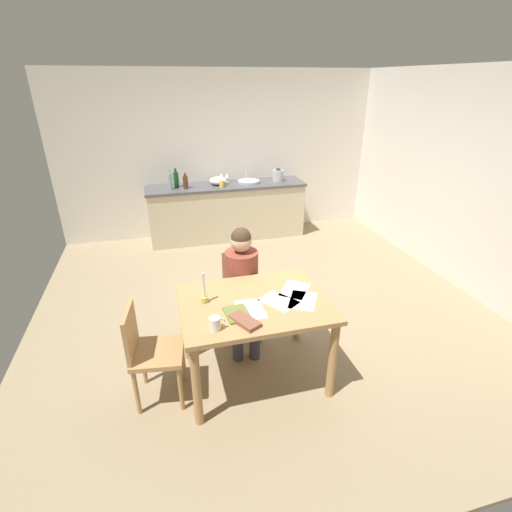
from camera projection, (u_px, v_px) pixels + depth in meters
name	position (u px, v px, depth m)	size (l,w,h in m)	color
ground_plane	(264.00, 306.00, 4.49)	(5.20, 5.20, 0.04)	#937F60
wall_back	(221.00, 155.00, 6.20)	(5.20, 0.12, 2.60)	silver
wall_right	(472.00, 183.00, 4.54)	(0.12, 5.20, 2.60)	silver
kitchen_counter	(227.00, 211.00, 6.25)	(2.54, 0.64, 0.90)	beige
dining_table	(254.00, 313.00, 3.14)	(1.22, 0.91, 0.78)	tan
chair_at_table	(241.00, 290.00, 3.84)	(0.45, 0.45, 0.86)	tan
person_seated	(242.00, 281.00, 3.62)	(0.38, 0.62, 1.19)	brown
chair_side_empty	(150.00, 350.00, 2.99)	(0.45, 0.45, 0.86)	tan
coffee_mug	(215.00, 324.00, 2.73)	(0.12, 0.08, 0.10)	white
candlestick	(204.00, 294.00, 3.05)	(0.06, 0.06, 0.27)	gold
book_magazine	(237.00, 314.00, 2.92)	(0.18, 0.24, 0.02)	olive
book_cookery	(245.00, 321.00, 2.82)	(0.12, 0.25, 0.03)	brown
paper_letter	(251.00, 309.00, 2.98)	(0.21, 0.30, 0.00)	white
paper_bill	(295.00, 290.00, 3.26)	(0.21, 0.30, 0.00)	white
paper_envelope	(303.00, 300.00, 3.11)	(0.21, 0.30, 0.00)	white
paper_receipt	(279.00, 301.00, 3.10)	(0.21, 0.30, 0.00)	white
sink_unit	(249.00, 181.00, 6.14)	(0.36, 0.36, 0.24)	#B2B7BC
bottle_oil	(170.00, 181.00, 5.74)	(0.06, 0.06, 0.30)	#8C999E
bottle_vinegar	(176.00, 179.00, 5.84)	(0.08, 0.08, 0.29)	#194C23
bottle_wine_red	(185.00, 182.00, 5.79)	(0.08, 0.08, 0.24)	#593319
mixing_bowl	(218.00, 181.00, 6.02)	(0.27, 0.27, 0.12)	white
stovetop_kettle	(278.00, 175.00, 6.22)	(0.18, 0.18, 0.22)	#B7BABF
wine_glass_near_sink	(227.00, 175.00, 6.15)	(0.07, 0.07, 0.15)	silver
wine_glass_by_kettle	(221.00, 176.00, 6.13)	(0.07, 0.07, 0.15)	silver
teacup_on_counter	(222.00, 184.00, 5.88)	(0.11, 0.07, 0.10)	#F2CC4C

